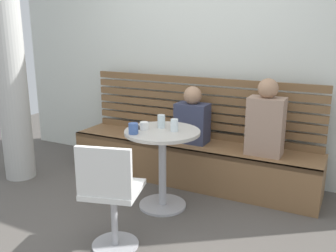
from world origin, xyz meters
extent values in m
plane|color=#514C47|center=(0.00, 0.00, 0.00)|extent=(8.00, 8.00, 0.00)
cube|color=silver|center=(0.00, 1.64, 1.45)|extent=(5.20, 0.10, 2.90)
cylinder|color=#B2B2AD|center=(-1.75, 0.45, 1.40)|extent=(0.32, 0.32, 2.80)
cube|color=brown|center=(0.00, 1.20, 0.22)|extent=(2.70, 0.52, 0.44)
cube|color=brown|center=(0.00, 0.96, 0.42)|extent=(2.70, 0.04, 0.04)
cube|color=brown|center=(0.00, 1.44, 0.48)|extent=(2.65, 0.04, 0.07)
cube|color=brown|center=(0.00, 1.44, 0.59)|extent=(2.65, 0.04, 0.07)
cube|color=brown|center=(0.00, 1.44, 0.68)|extent=(2.65, 0.04, 0.07)
cube|color=brown|center=(0.00, 1.44, 0.78)|extent=(2.65, 0.04, 0.07)
cube|color=brown|center=(0.00, 1.44, 0.88)|extent=(2.65, 0.04, 0.07)
cube|color=brown|center=(0.00, 1.44, 0.97)|extent=(2.65, 0.04, 0.07)
cube|color=brown|center=(0.00, 1.44, 1.07)|extent=(2.65, 0.04, 0.07)
cylinder|color=#ADADB2|center=(0.02, 0.53, 0.01)|extent=(0.44, 0.44, 0.02)
cylinder|color=#ADADB2|center=(0.02, 0.53, 0.37)|extent=(0.07, 0.07, 0.69)
cylinder|color=#B7B2A8|center=(0.02, 0.53, 0.72)|extent=(0.68, 0.68, 0.03)
cylinder|color=#ADADB2|center=(0.00, -0.22, 0.01)|extent=(0.36, 0.36, 0.02)
cylinder|color=#ADADB2|center=(0.00, -0.22, 0.23)|extent=(0.05, 0.05, 0.45)
cube|color=white|center=(0.00, -0.22, 0.47)|extent=(0.49, 0.49, 0.04)
cube|color=white|center=(0.05, -0.38, 0.67)|extent=(0.40, 0.14, 0.36)
cube|color=#9E7F6B|center=(0.79, 1.18, 0.72)|extent=(0.34, 0.22, 0.56)
sphere|color=#A37A5B|center=(0.79, 1.18, 1.08)|extent=(0.19, 0.19, 0.19)
cube|color=#333851|center=(0.01, 1.22, 0.65)|extent=(0.34, 0.22, 0.42)
sphere|color=#A37A5B|center=(0.01, 1.22, 0.95)|extent=(0.19, 0.19, 0.19)
cylinder|color=silver|center=(-0.04, 0.61, 0.80)|extent=(0.07, 0.07, 0.12)
cylinder|color=white|center=(-0.14, 0.48, 0.78)|extent=(0.08, 0.08, 0.07)
cylinder|color=white|center=(0.12, 0.56, 0.80)|extent=(0.07, 0.07, 0.11)
cylinder|color=#3D5B9E|center=(-0.15, 0.32, 0.79)|extent=(0.08, 0.08, 0.09)
cube|color=black|center=(-0.23, 0.51, 0.74)|extent=(0.16, 0.13, 0.01)
camera|label=1|loc=(1.53, -2.31, 1.64)|focal=40.04mm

